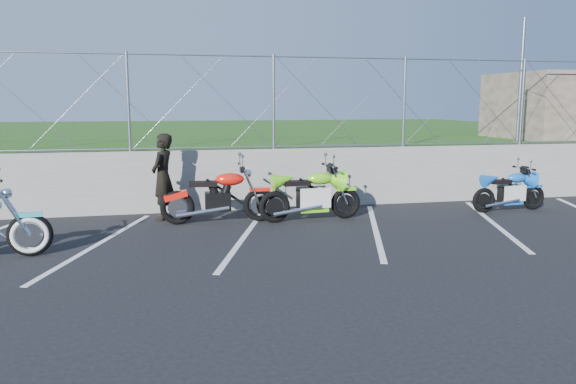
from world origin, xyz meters
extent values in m
plane|color=black|center=(0.00, 0.00, 0.00)|extent=(90.00, 90.00, 0.00)
cube|color=slate|center=(0.00, 3.50, 0.65)|extent=(30.00, 0.22, 1.30)
cube|color=#1E4612|center=(0.00, 13.50, 0.65)|extent=(30.00, 20.00, 1.30)
cylinder|color=gray|center=(0.00, 3.50, 3.25)|extent=(28.00, 0.03, 0.03)
cylinder|color=gray|center=(0.00, 3.50, 1.35)|extent=(28.00, 0.03, 0.03)
cylinder|color=gray|center=(7.20, 3.90, 2.80)|extent=(0.08, 0.08, 3.00)
cube|color=silver|center=(-2.40, 1.00, 0.00)|extent=(1.49, 4.31, 0.01)
cube|color=silver|center=(0.00, 1.00, 0.00)|extent=(1.49, 4.31, 0.01)
cube|color=silver|center=(2.40, 1.00, 0.00)|extent=(1.49, 4.31, 0.01)
cube|color=silver|center=(4.80, 1.00, 0.00)|extent=(1.49, 4.31, 0.01)
torus|color=black|center=(-3.33, 0.39, 0.33)|extent=(0.66, 0.19, 0.66)
cube|color=#34C8D2|center=(-3.33, 0.39, 0.64)|extent=(0.39, 0.19, 0.06)
torus|color=black|center=(-1.12, 2.19, 0.32)|extent=(0.65, 0.13, 0.65)
torus|color=black|center=(0.46, 2.14, 0.32)|extent=(0.65, 0.13, 0.65)
cube|color=black|center=(-0.35, 2.17, 0.42)|extent=(0.49, 0.31, 0.36)
ellipsoid|color=red|center=(-0.12, 2.16, 0.84)|extent=(0.56, 0.27, 0.24)
cube|color=black|center=(-0.62, 2.17, 0.77)|extent=(0.53, 0.27, 0.09)
cube|color=red|center=(0.46, 2.14, 0.63)|extent=(0.40, 0.17, 0.06)
cylinder|color=silver|center=(0.10, 2.15, 1.09)|extent=(0.05, 0.76, 0.03)
torus|color=black|center=(0.71, 1.95, 0.31)|extent=(0.62, 0.15, 0.62)
torus|color=black|center=(2.17, 2.05, 0.31)|extent=(0.62, 0.15, 0.62)
cube|color=black|center=(1.42, 2.00, 0.41)|extent=(0.49, 0.32, 0.35)
ellipsoid|color=#74E91D|center=(1.64, 2.01, 0.82)|extent=(0.56, 0.29, 0.24)
cube|color=black|center=(1.15, 1.98, 0.75)|extent=(0.53, 0.28, 0.09)
cube|color=#74E91D|center=(2.17, 2.05, 0.60)|extent=(0.40, 0.18, 0.06)
cylinder|color=silver|center=(1.82, 2.02, 1.06)|extent=(0.08, 0.74, 0.03)
torus|color=black|center=(5.17, 1.97, 0.26)|extent=(0.54, 0.14, 0.53)
torus|color=black|center=(6.42, 2.06, 0.26)|extent=(0.54, 0.14, 0.53)
cube|color=black|center=(5.78, 2.02, 0.35)|extent=(0.42, 0.28, 0.30)
ellipsoid|color=blue|center=(5.97, 2.03, 0.71)|extent=(0.48, 0.25, 0.20)
cube|color=black|center=(5.55, 2.00, 0.64)|extent=(0.46, 0.24, 0.08)
cube|color=blue|center=(6.42, 2.06, 0.51)|extent=(0.34, 0.16, 0.05)
cylinder|color=silver|center=(6.13, 2.04, 0.91)|extent=(0.07, 0.64, 0.02)
imported|color=black|center=(-1.36, 2.74, 0.85)|extent=(0.63, 0.73, 1.69)
camera|label=1|loc=(-1.32, -8.43, 2.28)|focal=35.00mm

